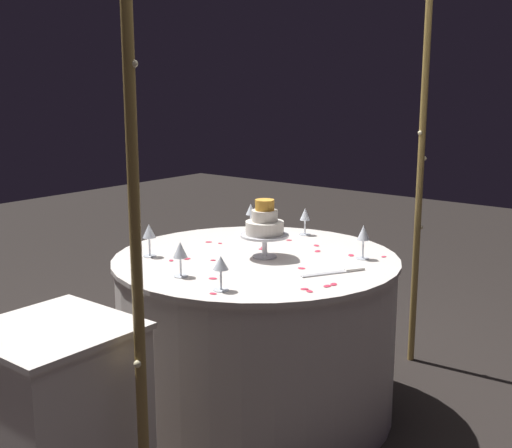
{
  "coord_description": "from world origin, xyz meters",
  "views": [
    {
      "loc": [
        2.29,
        1.82,
        1.53
      ],
      "look_at": [
        0.0,
        0.0,
        0.91
      ],
      "focal_mm": 46.47,
      "sensor_mm": 36.0,
      "label": 1
    }
  ],
  "objects_px": {
    "wine_glass_3": "(305,216)",
    "wine_glass_4": "(221,265)",
    "main_table": "(256,334)",
    "wine_glass_5": "(180,252)",
    "wine_glass_1": "(251,211)",
    "side_table": "(59,430)",
    "wine_glass_2": "(149,233)",
    "decorative_arch": "(319,106)",
    "tiered_cake": "(265,225)",
    "wine_glass_0": "(363,234)",
    "cake_knife": "(337,272)"
  },
  "relations": [
    {
      "from": "cake_knife",
      "to": "decorative_arch",
      "type": "bearing_deg",
      "value": -86.86
    },
    {
      "from": "wine_glass_5",
      "to": "cake_knife",
      "type": "distance_m",
      "value": 0.66
    },
    {
      "from": "wine_glass_0",
      "to": "wine_glass_1",
      "type": "relative_size",
      "value": 1.08
    },
    {
      "from": "tiered_cake",
      "to": "wine_glass_5",
      "type": "distance_m",
      "value": 0.46
    },
    {
      "from": "wine_glass_1",
      "to": "wine_glass_3",
      "type": "bearing_deg",
      "value": 107.28
    },
    {
      "from": "wine_glass_1",
      "to": "side_table",
      "type": "bearing_deg",
      "value": 14.28
    },
    {
      "from": "wine_glass_1",
      "to": "wine_glass_5",
      "type": "xyz_separation_m",
      "value": [
        0.86,
        0.32,
        0.0
      ]
    },
    {
      "from": "wine_glass_3",
      "to": "wine_glass_4",
      "type": "distance_m",
      "value": 1.02
    },
    {
      "from": "tiered_cake",
      "to": "cake_knife",
      "type": "bearing_deg",
      "value": 88.4
    },
    {
      "from": "side_table",
      "to": "wine_glass_3",
      "type": "xyz_separation_m",
      "value": [
        -1.61,
        -0.1,
        0.48
      ]
    },
    {
      "from": "decorative_arch",
      "to": "wine_glass_1",
      "type": "relative_size",
      "value": 15.21
    },
    {
      "from": "decorative_arch",
      "to": "wine_glass_3",
      "type": "relative_size",
      "value": 15.47
    },
    {
      "from": "wine_glass_2",
      "to": "wine_glass_3",
      "type": "height_order",
      "value": "wine_glass_2"
    },
    {
      "from": "decorative_arch",
      "to": "wine_glass_5",
      "type": "xyz_separation_m",
      "value": [
        0.44,
        -0.37,
        -0.58
      ]
    },
    {
      "from": "wine_glass_4",
      "to": "wine_glass_5",
      "type": "xyz_separation_m",
      "value": [
        -0.04,
        -0.25,
        0.01
      ]
    },
    {
      "from": "main_table",
      "to": "tiered_cake",
      "type": "height_order",
      "value": "tiered_cake"
    },
    {
      "from": "decorative_arch",
      "to": "wine_glass_3",
      "type": "xyz_separation_m",
      "value": [
        -0.51,
        -0.4,
        -0.59
      ]
    },
    {
      "from": "cake_knife",
      "to": "wine_glass_5",
      "type": "bearing_deg",
      "value": -46.96
    },
    {
      "from": "wine_glass_1",
      "to": "wine_glass_5",
      "type": "height_order",
      "value": "wine_glass_5"
    },
    {
      "from": "wine_glass_2",
      "to": "side_table",
      "type": "bearing_deg",
      "value": 26.66
    },
    {
      "from": "side_table",
      "to": "wine_glass_3",
      "type": "relative_size",
      "value": 5.24
    },
    {
      "from": "wine_glass_0",
      "to": "wine_glass_3",
      "type": "relative_size",
      "value": 1.1
    },
    {
      "from": "main_table",
      "to": "cake_knife",
      "type": "relative_size",
      "value": 4.87
    },
    {
      "from": "decorative_arch",
      "to": "main_table",
      "type": "xyz_separation_m",
      "value": [
        -0.0,
        -0.33,
        -1.06
      ]
    },
    {
      "from": "wine_glass_3",
      "to": "wine_glass_5",
      "type": "bearing_deg",
      "value": 1.97
    },
    {
      "from": "wine_glass_0",
      "to": "wine_glass_4",
      "type": "height_order",
      "value": "wine_glass_0"
    },
    {
      "from": "wine_glass_4",
      "to": "wine_glass_1",
      "type": "bearing_deg",
      "value": -147.21
    },
    {
      "from": "side_table",
      "to": "cake_knife",
      "type": "bearing_deg",
      "value": 159.58
    },
    {
      "from": "main_table",
      "to": "wine_glass_1",
      "type": "xyz_separation_m",
      "value": [
        -0.42,
        -0.37,
        0.48
      ]
    },
    {
      "from": "side_table",
      "to": "cake_knife",
      "type": "height_order",
      "value": "cake_knife"
    },
    {
      "from": "wine_glass_1",
      "to": "decorative_arch",
      "type": "bearing_deg",
      "value": 59.01
    },
    {
      "from": "tiered_cake",
      "to": "wine_glass_0",
      "type": "distance_m",
      "value": 0.45
    },
    {
      "from": "wine_glass_2",
      "to": "wine_glass_5",
      "type": "xyz_separation_m",
      "value": [
        0.14,
        0.34,
        -0.01
      ]
    },
    {
      "from": "decorative_arch",
      "to": "tiered_cake",
      "type": "bearing_deg",
      "value": -93.29
    },
    {
      "from": "wine_glass_1",
      "to": "cake_knife",
      "type": "height_order",
      "value": "wine_glass_1"
    },
    {
      "from": "wine_glass_2",
      "to": "wine_glass_3",
      "type": "relative_size",
      "value": 1.07
    },
    {
      "from": "wine_glass_0",
      "to": "decorative_arch",
      "type": "bearing_deg",
      "value": -15.1
    },
    {
      "from": "wine_glass_1",
      "to": "wine_glass_2",
      "type": "bearing_deg",
      "value": -1.31
    },
    {
      "from": "wine_glass_1",
      "to": "wine_glass_2",
      "type": "distance_m",
      "value": 0.72
    },
    {
      "from": "wine_glass_3",
      "to": "wine_glass_5",
      "type": "height_order",
      "value": "wine_glass_5"
    },
    {
      "from": "wine_glass_5",
      "to": "wine_glass_0",
      "type": "bearing_deg",
      "value": 147.88
    },
    {
      "from": "main_table",
      "to": "wine_glass_5",
      "type": "distance_m",
      "value": 0.65
    },
    {
      "from": "tiered_cake",
      "to": "wine_glass_2",
      "type": "height_order",
      "value": "tiered_cake"
    },
    {
      "from": "decorative_arch",
      "to": "wine_glass_0",
      "type": "relative_size",
      "value": 14.09
    },
    {
      "from": "wine_glass_3",
      "to": "wine_glass_4",
      "type": "bearing_deg",
      "value": 16.16
    },
    {
      "from": "wine_glass_1",
      "to": "tiered_cake",
      "type": "bearing_deg",
      "value": 45.27
    },
    {
      "from": "wine_glass_4",
      "to": "decorative_arch",
      "type": "bearing_deg",
      "value": 165.8
    },
    {
      "from": "wine_glass_0",
      "to": "cake_knife",
      "type": "relative_size",
      "value": 0.58
    },
    {
      "from": "tiered_cake",
      "to": "wine_glass_1",
      "type": "relative_size",
      "value": 1.84
    },
    {
      "from": "wine_glass_3",
      "to": "wine_glass_4",
      "type": "relative_size",
      "value": 1.04
    }
  ]
}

